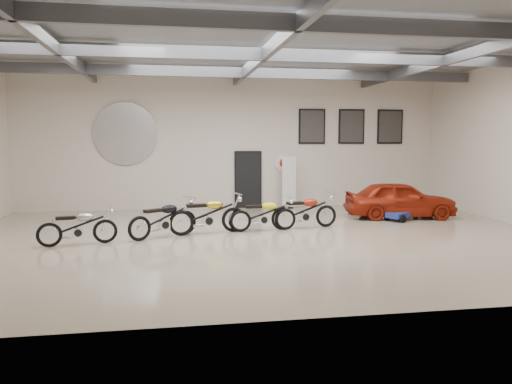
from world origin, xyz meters
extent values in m
cube|color=tan|center=(0.00, 0.00, 0.00)|extent=(16.00, 12.00, 0.01)
cube|color=gray|center=(0.00, 0.00, 5.00)|extent=(16.00, 12.00, 0.01)
cube|color=beige|center=(0.00, 6.00, 2.50)|extent=(16.00, 0.02, 5.00)
cube|color=black|center=(0.50, 5.95, 1.05)|extent=(0.92, 0.08, 2.10)
imported|color=#99220D|center=(5.10, 2.63, 0.61)|extent=(1.92, 3.75, 1.22)
camera|label=1|loc=(-2.38, -12.78, 2.59)|focal=35.00mm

